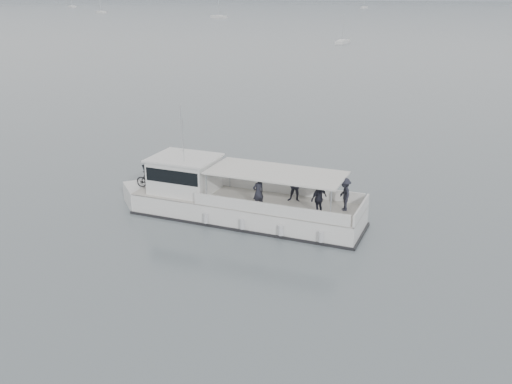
# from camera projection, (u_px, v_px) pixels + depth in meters

# --- Properties ---
(ground) EXTENTS (1400.00, 1400.00, 0.00)m
(ground) POSITION_uv_depth(u_px,v_px,m) (343.00, 212.00, 31.51)
(ground) COLOR slate
(ground) RESTS_ON ground
(tour_boat) EXTENTS (14.17, 5.14, 5.90)m
(tour_boat) POSITION_uv_depth(u_px,v_px,m) (226.00, 199.00, 30.65)
(tour_boat) COLOR white
(tour_boat) RESTS_ON ground
(moored_fleet) EXTENTS (411.43, 366.35, 9.50)m
(moored_fleet) POSITION_uv_depth(u_px,v_px,m) (339.00, 19.00, 212.16)
(moored_fleet) COLOR white
(moored_fleet) RESTS_ON ground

